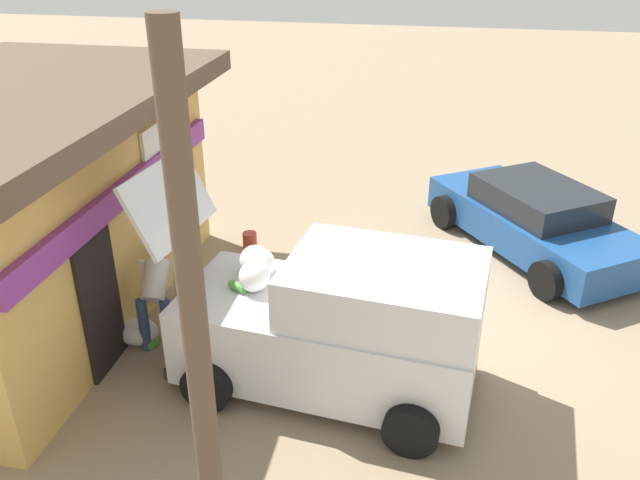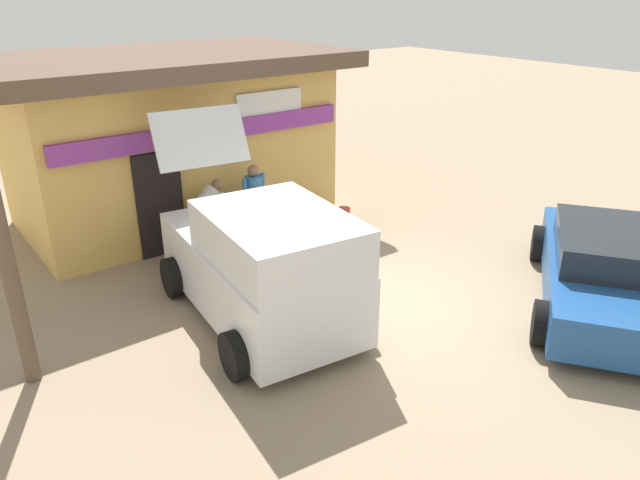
# 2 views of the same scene
# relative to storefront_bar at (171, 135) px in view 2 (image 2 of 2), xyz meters

# --- Properties ---
(ground_plane) EXTENTS (60.00, 60.00, 0.00)m
(ground_plane) POSITION_rel_storefront_bar_xyz_m (1.20, -5.77, -1.82)
(ground_plane) COLOR gray
(storefront_bar) EXTENTS (7.21, 4.59, 3.51)m
(storefront_bar) POSITION_rel_storefront_bar_xyz_m (0.00, 0.00, 0.00)
(storefront_bar) COLOR #E0B259
(storefront_bar) RESTS_ON ground_plane
(delivery_van) EXTENTS (2.49, 4.46, 2.85)m
(delivery_van) POSITION_rel_storefront_bar_xyz_m (-0.85, -5.00, -0.86)
(delivery_van) COLOR silver
(delivery_van) RESTS_ON ground_plane
(parked_sedan) EXTENTS (4.61, 3.98, 1.30)m
(parked_sedan) POSITION_rel_storefront_bar_xyz_m (3.74, -7.90, -1.20)
(parked_sedan) COLOR #1E4C8C
(parked_sedan) RESTS_ON ground_plane
(vendor_standing) EXTENTS (0.56, 0.41, 1.61)m
(vendor_standing) POSITION_rel_storefront_bar_xyz_m (0.59, -2.39, -0.89)
(vendor_standing) COLOR #726047
(vendor_standing) RESTS_ON ground_plane
(customer_bending) EXTENTS (0.76, 0.58, 1.42)m
(customer_bending) POSITION_rel_storefront_bar_xyz_m (-0.43, -2.28, -0.95)
(customer_bending) COLOR navy
(customer_bending) RESTS_ON ground_plane
(unloaded_banana_pile) EXTENTS (0.65, 0.70, 0.39)m
(unloaded_banana_pile) POSITION_rel_storefront_bar_xyz_m (-0.52, -1.96, -1.65)
(unloaded_banana_pile) COLOR silver
(unloaded_banana_pile) RESTS_ON ground_plane
(paint_bucket) EXTENTS (0.26, 0.26, 0.40)m
(paint_bucket) POSITION_rel_storefront_bar_xyz_m (2.58, -2.74, -1.62)
(paint_bucket) COLOR #BF3F33
(paint_bucket) RESTS_ON ground_plane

